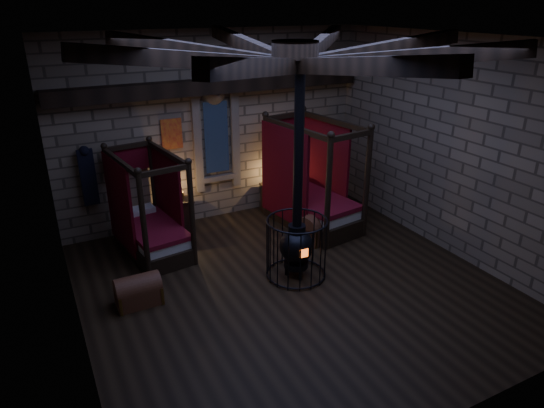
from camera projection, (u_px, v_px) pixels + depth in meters
name	position (u px, v px, depth m)	size (l,w,h in m)	color
room	(292.00, 70.00, 7.31)	(7.02, 7.02, 4.29)	black
bed_left	(151.00, 228.00, 9.71)	(1.27, 2.07, 2.04)	black
bed_right	(310.00, 200.00, 10.89)	(1.50, 2.40, 2.36)	black
trunk_left	(138.00, 291.00, 8.07)	(0.74, 0.47, 0.54)	brown
trunk_right	(318.00, 227.00, 10.29)	(0.99, 0.82, 0.63)	brown
nightstand_left	(183.00, 215.00, 10.58)	(0.54, 0.53, 0.93)	black
nightstand_right	(271.00, 198.00, 11.59)	(0.48, 0.46, 0.76)	black
stove	(296.00, 244.00, 8.75)	(1.10, 1.10, 4.05)	black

